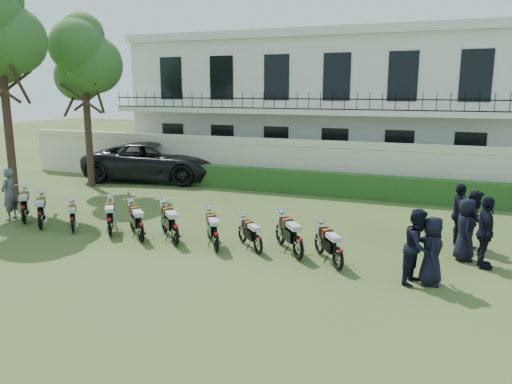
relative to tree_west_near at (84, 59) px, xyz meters
The scene contains 23 objects.
ground 11.83m from the tree_west_near, 29.14° to the right, with size 100.00×100.00×0.00m, color #374A1D.
perimeter_wall 10.56m from the tree_west_near, 18.53° to the left, with size 30.00×0.35×2.30m.
hedge 11.54m from the tree_west_near, 12.48° to the left, with size 18.00×0.60×1.00m, color #1C491A.
building 12.86m from the tree_west_near, 45.01° to the left, with size 20.40×9.60×7.40m.
tree_west_near is the anchor object (origin of this frame).
motorcycle_0 8.67m from the tree_west_near, 69.03° to the right, with size 1.52×1.62×1.15m.
motorcycle_1 9.29m from the tree_west_near, 62.35° to the right, with size 1.40×1.60×1.10m.
motorcycle_2 9.78m from the tree_west_near, 54.27° to the right, with size 1.17×1.33×0.92m.
motorcycle_3 10.41m from the tree_west_near, 46.67° to the right, with size 1.26×1.66×1.09m.
motorcycle_4 11.28m from the tree_west_near, 41.98° to the right, with size 1.54×1.49×1.11m.
motorcycle_5 11.96m from the tree_west_near, 37.54° to the right, with size 1.56×1.59×1.16m.
motorcycle_6 13.02m from the tree_west_near, 33.79° to the right, with size 1.22×1.67×1.08m.
motorcycle_7 13.82m from the tree_west_near, 29.78° to the right, with size 1.28×1.27×0.94m.
motorcycle_8 14.76m from the tree_west_near, 27.47° to the right, with size 1.38×1.68×1.13m.
motorcycle_9 15.91m from the tree_west_near, 26.70° to the right, with size 1.20×1.63×1.05m.
suv 5.84m from the tree_west_near, 54.03° to the left, with size 3.18×6.89×1.92m, color black.
inspector 7.98m from the tree_west_near, 76.13° to the right, with size 0.67×0.44×1.83m, color #5D5D63.
officer_0 17.72m from the tree_west_near, 23.41° to the right, with size 0.80×0.52×1.65m, color black.
officer_1 17.45m from the tree_west_near, 24.00° to the right, with size 0.88×0.69×1.81m, color black.
officer_2 18.22m from the tree_west_near, 16.79° to the right, with size 1.10×0.46×1.89m, color black.
officer_3 17.69m from the tree_west_near, 15.70° to the right, with size 0.83×0.54×1.70m, color black.
officer_4 17.70m from the tree_west_near, 12.34° to the right, with size 0.85×0.66×1.76m, color black.
officer_5 17.19m from the tree_west_near, 10.94° to the right, with size 1.07×0.45×1.83m, color black.
Camera 1 is at (7.00, -13.64, 4.54)m, focal length 35.00 mm.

